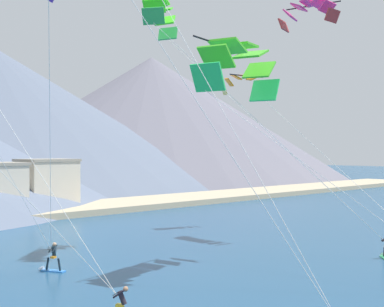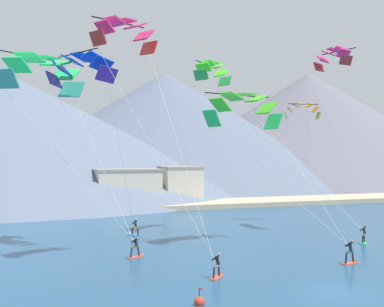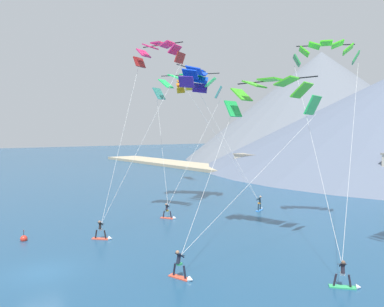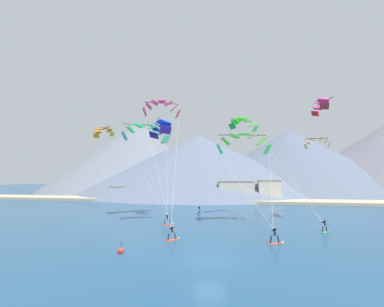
# 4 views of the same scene
# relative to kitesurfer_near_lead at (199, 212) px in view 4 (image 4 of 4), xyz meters

# --- Properties ---
(ground_plane) EXTENTS (400.00, 400.00, 0.00)m
(ground_plane) POSITION_rel_kitesurfer_near_lead_xyz_m (4.79, -25.02, -0.51)
(ground_plane) COLOR navy
(kitesurfer_near_lead) EXTENTS (1.14, 1.73, 1.75)m
(kitesurfer_near_lead) POSITION_rel_kitesurfer_near_lead_xyz_m (0.00, 0.00, 0.00)
(kitesurfer_near_lead) COLOR #337FDB
(kitesurfer_near_lead) RESTS_ON ground
(kitesurfer_near_trail) EXTENTS (1.57, 1.45, 1.70)m
(kitesurfer_near_trail) POSITION_rel_kitesurfer_near_lead_xyz_m (17.59, -11.87, -0.03)
(kitesurfer_near_trail) COLOR #33B266
(kitesurfer_near_trail) RESTS_ON ground
(kitesurfer_mid_center) EXTENTS (1.78, 0.89, 1.83)m
(kitesurfer_mid_center) POSITION_rel_kitesurfer_near_lead_xyz_m (10.89, -18.57, 0.06)
(kitesurfer_mid_center) COLOR #E54C33
(kitesurfer_mid_center) RESTS_ON ground
(kitesurfer_far_left) EXTENTS (1.69, 1.25, 1.67)m
(kitesurfer_far_left) POSITION_rel_kitesurfer_near_lead_xyz_m (-2.67, -10.55, -0.04)
(kitesurfer_far_left) COLOR #E54C33
(kitesurfer_far_left) RESTS_ON ground
(kitesurfer_far_right) EXTENTS (1.55, 1.48, 1.67)m
(kitesurfer_far_right) POSITION_rel_kitesurfer_near_lead_xyz_m (0.22, -18.96, -0.05)
(kitesurfer_far_right) COLOR #E54C33
(kitesurfer_far_right) RESTS_ON ground
(parafoil_kite_near_lead) EXTENTS (8.52, 7.58, 15.02)m
(parafoil_kite_near_lead) POSITION_rel_kitesurfer_near_lead_xyz_m (-5.85, -4.71, 14.69)
(parafoil_kite_near_lead) COLOR #49239A
(parafoil_kite_near_trail) EXTENTS (11.78, 14.05, 15.96)m
(parafoil_kite_near_trail) POSITION_rel_kitesurfer_near_lead_xyz_m (8.27, -0.32, 15.78)
(parafoil_kite_near_trail) COLOR green
(parafoil_kite_mid_center) EXTENTS (8.21, 12.69, 11.85)m
(parafoil_kite_mid_center) POSITION_rel_kitesurfer_near_lead_xyz_m (7.99, -7.60, 11.59)
(parafoil_kite_mid_center) COLOR #24C658
(parafoil_kite_far_left) EXTENTS (9.93, 10.60, 14.90)m
(parafoil_kite_far_left) POSITION_rel_kitesurfer_near_lead_xyz_m (-8.90, -3.57, 14.41)
(parafoil_kite_far_left) COLOR teal
(parafoil_kite_far_right) EXTENTS (6.46, 9.84, 16.60)m
(parafoil_kite_far_right) POSITION_rel_kitesurfer_near_lead_xyz_m (-3.76, -11.02, 16.41)
(parafoil_kite_far_right) COLOR #A52220
(parafoil_kite_distant_high_outer) EXTENTS (5.59, 3.17, 2.40)m
(parafoil_kite_distant_high_outer) POSITION_rel_kitesurfer_near_lead_xyz_m (-22.30, 5.38, 16.46)
(parafoil_kite_distant_high_outer) COLOR gold
(parafoil_kite_distant_low_drift) EXTENTS (4.21, 2.36, 1.97)m
(parafoil_kite_distant_low_drift) POSITION_rel_kitesurfer_near_lead_xyz_m (21.27, 3.30, 12.66)
(parafoil_kite_distant_low_drift) COLOR #ADAB43
(parafoil_kite_distant_mid_solo) EXTENTS (1.93, 5.17, 2.13)m
(parafoil_kite_distant_mid_solo) POSITION_rel_kitesurfer_near_lead_xyz_m (19.89, -4.41, 17.42)
(parafoil_kite_distant_mid_solo) COLOR #A32A29
(race_marker_buoy) EXTENTS (0.56, 0.56, 1.02)m
(race_marker_buoy) POSITION_rel_kitesurfer_near_lead_xyz_m (-3.28, -24.29, -0.35)
(race_marker_buoy) COLOR red
(race_marker_buoy) RESTS_ON ground
(shoreline_strip) EXTENTS (180.00, 10.00, 0.70)m
(shoreline_strip) POSITION_rel_kitesurfer_near_lead_xyz_m (4.79, 24.94, -0.16)
(shoreline_strip) COLOR tan
(shoreline_strip) RESTS_ON ground
(shore_building_harbour_front) EXTENTS (6.06, 5.24, 6.03)m
(shore_building_harbour_front) POSITION_rel_kitesurfer_near_lead_xyz_m (15.36, 28.13, 2.52)
(shore_building_harbour_front) COLOR beige
(shore_building_harbour_front) RESTS_ON ground
(shore_building_promenade_mid) EXTENTS (10.33, 7.12, 4.12)m
(shore_building_promenade_mid) POSITION_rel_kitesurfer_near_lead_xyz_m (-26.39, 28.85, 1.56)
(shore_building_promenade_mid) COLOR beige
(shore_building_promenade_mid) RESTS_ON ground
(shore_building_quay_east) EXTENTS (9.79, 5.60, 5.75)m
(shore_building_quay_east) POSITION_rel_kitesurfer_near_lead_xyz_m (6.41, 26.83, 2.38)
(shore_building_quay_east) COLOR beige
(shore_building_quay_east) RESTS_ON ground
(mountain_peak_west_ridge) EXTENTS (96.48, 96.48, 28.80)m
(mountain_peak_west_ridge) POSITION_rel_kitesurfer_near_lead_xyz_m (30.30, 79.23, 13.89)
(mountain_peak_west_ridge) COLOR slate
(mountain_peak_west_ridge) RESTS_ON ground
(mountain_peak_central_summit) EXTENTS (87.50, 87.50, 34.67)m
(mountain_peak_central_summit) POSITION_rel_kitesurfer_near_lead_xyz_m (-43.60, 75.19, 16.82)
(mountain_peak_central_summit) COLOR slate
(mountain_peak_central_summit) RESTS_ON ground
(mountain_peak_east_shoulder) EXTENTS (104.07, 104.07, 25.64)m
(mountain_peak_east_shoulder) POSITION_rel_kitesurfer_near_lead_xyz_m (-10.66, 66.55, 12.31)
(mountain_peak_east_shoulder) COLOR slate
(mountain_peak_east_shoulder) RESTS_ON ground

